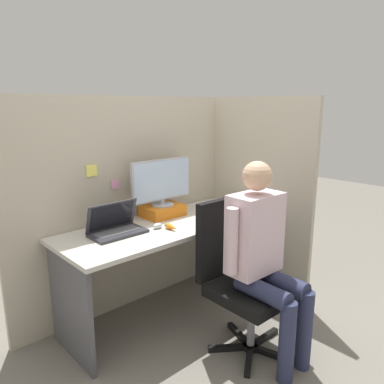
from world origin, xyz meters
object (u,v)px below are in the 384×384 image
(stapler, at_px, (228,202))
(person, at_px, (263,250))
(monitor, at_px, (162,182))
(laptop, at_px, (116,228))
(paper_box, at_px, (163,211))
(carrot_toy, at_px, (172,227))
(office_chair, at_px, (240,275))

(stapler, height_order, person, person)
(monitor, height_order, laptop, monitor)
(monitor, height_order, stapler, monitor)
(paper_box, distance_m, person, 0.96)
(stapler, bearing_deg, carrot_toy, -166.27)
(carrot_toy, bearing_deg, monitor, 62.37)
(paper_box, xyz_separation_m, monitor, (-0.00, 0.00, 0.23))
(monitor, distance_m, stapler, 0.69)
(stapler, relative_size, person, 0.11)
(stapler, relative_size, office_chair, 0.14)
(monitor, height_order, person, person)
(office_chair, bearing_deg, laptop, 126.12)
(paper_box, bearing_deg, office_chair, -89.59)
(paper_box, height_order, laptop, laptop)
(laptop, bearing_deg, paper_box, 13.20)
(monitor, bearing_deg, person, -89.40)
(paper_box, bearing_deg, laptop, -166.80)
(paper_box, distance_m, office_chair, 0.84)
(stapler, height_order, carrot_toy, stapler)
(laptop, xyz_separation_m, stapler, (1.12, -0.01, -0.02))
(laptop, bearing_deg, office_chair, -53.88)
(carrot_toy, bearing_deg, laptop, 147.89)
(monitor, xyz_separation_m, office_chair, (0.01, -0.80, -0.50))
(paper_box, relative_size, monitor, 0.56)
(monitor, xyz_separation_m, laptop, (-0.49, -0.12, -0.23))
(office_chair, bearing_deg, monitor, 90.41)
(monitor, xyz_separation_m, stapler, (0.63, -0.13, -0.25))
(office_chair, distance_m, person, 0.28)
(paper_box, height_order, carrot_toy, paper_box)
(paper_box, bearing_deg, stapler, -11.12)
(paper_box, bearing_deg, carrot_toy, -117.84)
(carrot_toy, bearing_deg, person, -74.60)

